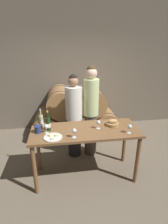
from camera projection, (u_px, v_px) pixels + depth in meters
ground_plane at (85, 175)px, 3.14m from camera, size 10.00×10.00×0.00m
stone_wall_back at (73, 68)px, 4.52m from camera, size 10.00×0.12×3.20m
barrel_stack at (76, 114)px, 4.37m from camera, size 2.10×0.92×1.24m
tasting_table at (85, 136)px, 2.85m from camera, size 1.74×0.70×0.91m
person_left at (74, 117)px, 3.42m from camera, size 0.32×0.32×1.68m
person_right at (91, 111)px, 3.42m from camera, size 0.29×0.29×1.84m
wine_bottle_red at (48, 124)px, 2.74m from camera, size 0.07×0.07×0.33m
wine_bottle_white at (41, 121)px, 2.86m from camera, size 0.07×0.07×0.31m
blue_crock at (38, 129)px, 2.69m from camera, size 0.10×0.10×0.11m
bread_basket at (112, 123)px, 2.93m from camera, size 0.21×0.21×0.12m
cheese_plate at (53, 137)px, 2.56m from camera, size 0.27×0.27×0.04m
wine_glass_far_left at (46, 127)px, 2.66m from camera, size 0.07×0.07×0.14m
wine_glass_left at (74, 131)px, 2.53m from camera, size 0.07×0.07×0.14m
wine_glass_center at (98, 123)px, 2.80m from camera, size 0.07×0.07×0.14m
wine_glass_right at (130, 127)px, 2.66m from camera, size 0.07×0.07×0.14m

